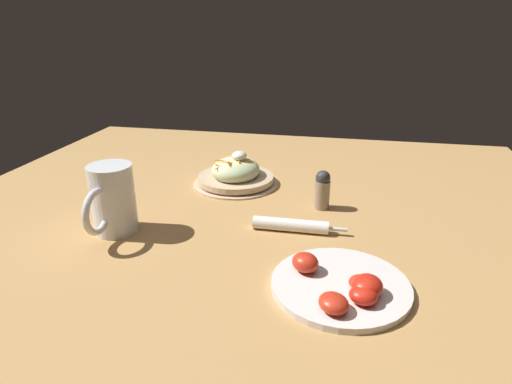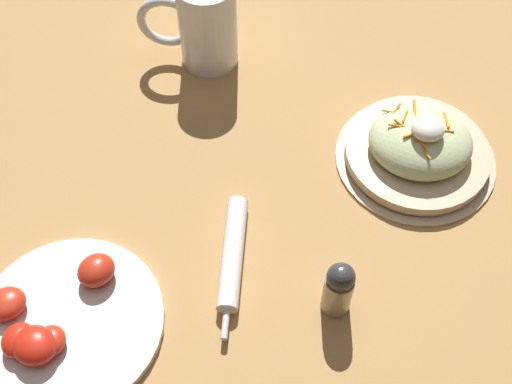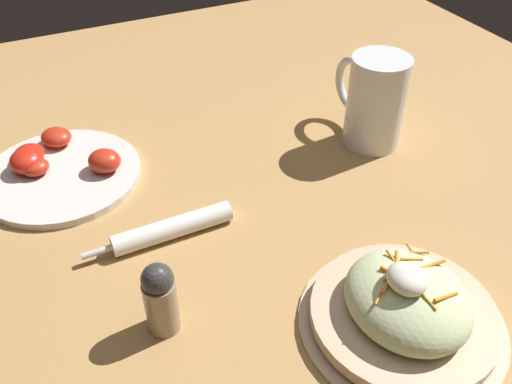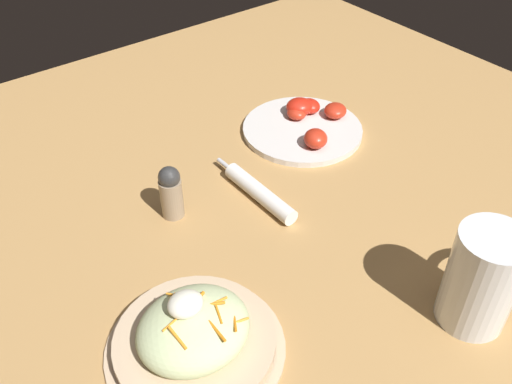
% 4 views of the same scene
% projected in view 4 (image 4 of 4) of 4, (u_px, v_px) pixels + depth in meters
% --- Properties ---
extents(ground_plane, '(1.43, 1.43, 0.00)m').
position_uv_depth(ground_plane, '(285.00, 238.00, 0.81)').
color(ground_plane, '#B2844C').
extents(salad_plate, '(0.22, 0.22, 0.09)m').
position_uv_depth(salad_plate, '(194.00, 336.00, 0.65)').
color(salad_plate, '#D1B28E').
rests_on(salad_plate, ground_plane).
extents(beer_mug, '(0.15, 0.08, 0.14)m').
position_uv_depth(beer_mug, '(482.00, 282.00, 0.67)').
color(beer_mug, white).
rests_on(beer_mug, ground_plane).
extents(napkin_roll, '(0.03, 0.19, 0.03)m').
position_uv_depth(napkin_roll, '(259.00, 192.00, 0.87)').
color(napkin_roll, white).
rests_on(napkin_roll, ground_plane).
extents(tomato_plate, '(0.22, 0.22, 0.04)m').
position_uv_depth(tomato_plate, '(305.00, 125.00, 1.02)').
color(tomato_plate, silver).
rests_on(tomato_plate, ground_plane).
extents(salt_shaker, '(0.03, 0.03, 0.09)m').
position_uv_depth(salt_shaker, '(171.00, 192.00, 0.83)').
color(salt_shaker, gray).
rests_on(salt_shaker, ground_plane).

